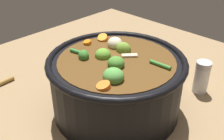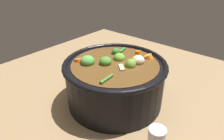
% 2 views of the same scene
% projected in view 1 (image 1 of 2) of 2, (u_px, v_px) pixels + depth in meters
% --- Properties ---
extents(ground_plane, '(1.10, 1.10, 0.00)m').
position_uv_depth(ground_plane, '(116.00, 109.00, 0.68)').
color(ground_plane, '#8C704C').
extents(cooking_pot, '(0.31, 0.31, 0.16)m').
position_uv_depth(cooking_pot, '(116.00, 83.00, 0.64)').
color(cooking_pot, black).
rests_on(cooking_pot, ground_plane).
extents(salt_shaker, '(0.04, 0.04, 0.09)m').
position_uv_depth(salt_shaker, '(202.00, 77.00, 0.72)').
color(salt_shaker, silver).
rests_on(salt_shaker, ground_plane).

